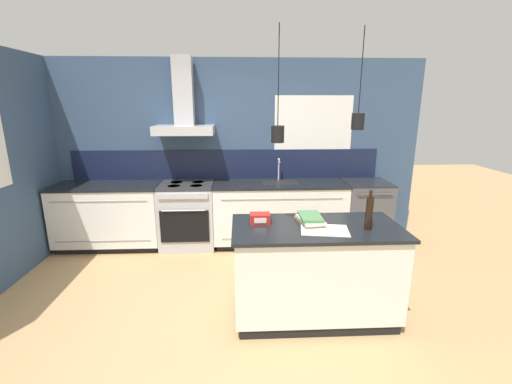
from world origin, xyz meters
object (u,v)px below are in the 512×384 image
Objects in this scene: book_stack at (310,219)px; red_supply_box at (260,218)px; dishwasher at (364,212)px; bottle_on_island at (369,213)px; oven_range at (188,215)px.

book_stack is 0.46m from red_supply_box.
dishwasher is 2.09m from book_stack.
oven_range is at bearing 135.51° from bottle_on_island.
dishwasher is 2.36m from red_supply_box.
oven_range is 4.89× the size of red_supply_box.
bottle_on_island is at bearing -44.49° from oven_range.
dishwasher is 4.89× the size of red_supply_box.
bottle_on_island is at bearing -12.10° from red_supply_box.
red_supply_box is at bearing -60.52° from oven_range.
dishwasher is at bearing 69.99° from bottle_on_island.
oven_range is 2.23m from book_stack.
bottle_on_island is 1.93× the size of red_supply_box.
bottle_on_island is 0.98m from red_supply_box.
dishwasher is (2.55, 0.00, -0.00)m from oven_range.
bottle_on_island is (-0.67, -1.84, 0.61)m from dishwasher.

